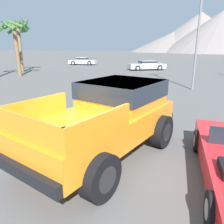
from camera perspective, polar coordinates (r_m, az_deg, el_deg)
The scene contains 8 objects.
ground_plane at distance 6.15m, azimuth -2.32°, elevation -10.65°, with size 320.00×320.00×0.00m, color #5B5956.
orange_pickup_truck at distance 5.87m, azimuth -0.71°, elevation -0.56°, with size 3.66×5.24×1.91m.
parked_car_silver at distance 28.46m, azimuth 9.07°, elevation 12.00°, with size 4.91×3.58×1.15m.
parked_car_white at distance 36.62m, azimuth -7.74°, elevation 13.07°, with size 4.48×2.27×1.18m.
street_lamp_post at distance 15.91m, azimuth 21.94°, elevation 21.86°, with size 0.90×0.24×7.58m.
palm_tree_tall at distance 27.99m, azimuth -23.27°, elevation 18.91°, with size 2.86×2.84×5.98m.
palm_tree_short at distance 24.15m, azimuth -24.18°, elevation 18.41°, with size 2.70×2.93×5.44m.
distant_mountain_range at distance 134.67m, azimuth 27.07°, elevation 17.52°, with size 109.58×77.77×21.32m.
Camera 1 is at (1.59, -5.23, 2.83)m, focal length 35.00 mm.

